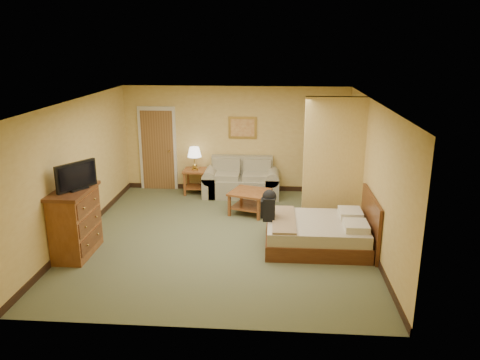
# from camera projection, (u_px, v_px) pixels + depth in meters

# --- Properties ---
(floor) EXTENTS (6.00, 6.00, 0.00)m
(floor) POSITION_uv_depth(u_px,v_px,m) (223.00, 237.00, 9.03)
(floor) COLOR #555A3A
(floor) RESTS_ON ground
(ceiling) EXTENTS (6.00, 6.00, 0.00)m
(ceiling) POSITION_uv_depth(u_px,v_px,m) (221.00, 101.00, 8.29)
(ceiling) COLOR white
(ceiling) RESTS_ON back_wall
(back_wall) EXTENTS (5.50, 0.02, 2.60)m
(back_wall) POSITION_uv_depth(u_px,v_px,m) (235.00, 139.00, 11.53)
(back_wall) COLOR #D7B15B
(back_wall) RESTS_ON floor
(left_wall) EXTENTS (0.02, 6.00, 2.60)m
(left_wall) POSITION_uv_depth(u_px,v_px,m) (78.00, 169.00, 8.85)
(left_wall) COLOR #D7B15B
(left_wall) RESTS_ON floor
(right_wall) EXTENTS (0.02, 6.00, 2.60)m
(right_wall) POSITION_uv_depth(u_px,v_px,m) (373.00, 175.00, 8.46)
(right_wall) COLOR #D7B15B
(right_wall) RESTS_ON floor
(partition) EXTENTS (1.20, 0.15, 2.60)m
(partition) POSITION_uv_depth(u_px,v_px,m) (333.00, 162.00, 9.39)
(partition) COLOR #D7B15B
(partition) RESTS_ON floor
(door) EXTENTS (0.94, 0.16, 2.10)m
(door) POSITION_uv_depth(u_px,v_px,m) (158.00, 149.00, 11.71)
(door) COLOR beige
(door) RESTS_ON floor
(baseboard) EXTENTS (5.50, 0.02, 0.12)m
(baseboard) POSITION_uv_depth(u_px,v_px,m) (236.00, 187.00, 11.87)
(baseboard) COLOR black
(baseboard) RESTS_ON floor
(loveseat) EXTENTS (1.83, 0.85, 0.93)m
(loveseat) POSITION_uv_depth(u_px,v_px,m) (241.00, 183.00, 11.39)
(loveseat) COLOR gray
(loveseat) RESTS_ON floor
(side_table) EXTENTS (0.55, 0.55, 0.61)m
(side_table) POSITION_uv_depth(u_px,v_px,m) (195.00, 178.00, 11.52)
(side_table) COLOR brown
(side_table) RESTS_ON floor
(table_lamp) EXTENTS (0.34, 0.34, 0.56)m
(table_lamp) POSITION_uv_depth(u_px,v_px,m) (194.00, 153.00, 11.34)
(table_lamp) COLOR #A98A3E
(table_lamp) RESTS_ON side_table
(coffee_table) EXTENTS (0.99, 0.99, 0.50)m
(coffee_table) POSITION_uv_depth(u_px,v_px,m) (250.00, 197.00, 10.18)
(coffee_table) COLOR brown
(coffee_table) RESTS_ON floor
(wall_picture) EXTENTS (0.69, 0.04, 0.54)m
(wall_picture) POSITION_uv_depth(u_px,v_px,m) (243.00, 128.00, 11.40)
(wall_picture) COLOR #B78E3F
(wall_picture) RESTS_ON back_wall
(dresser) EXTENTS (0.59, 1.13, 1.20)m
(dresser) POSITION_uv_depth(u_px,v_px,m) (75.00, 222.00, 8.14)
(dresser) COLOR brown
(dresser) RESTS_ON floor
(tv) EXTENTS (0.45, 0.70, 0.48)m
(tv) POSITION_uv_depth(u_px,v_px,m) (76.00, 177.00, 7.90)
(tv) COLOR black
(tv) RESTS_ON dresser
(bed) EXTENTS (1.90, 1.55, 1.00)m
(bed) POSITION_uv_depth(u_px,v_px,m) (320.00, 232.00, 8.53)
(bed) COLOR #4D2512
(bed) RESTS_ON floor
(backpack) EXTENTS (0.26, 0.33, 0.56)m
(backpack) POSITION_uv_depth(u_px,v_px,m) (269.00, 204.00, 8.50)
(backpack) COLOR black
(backpack) RESTS_ON bed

